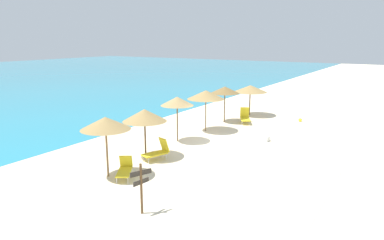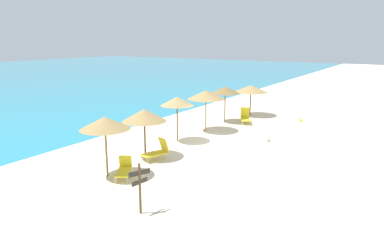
{
  "view_description": "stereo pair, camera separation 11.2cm",
  "coord_description": "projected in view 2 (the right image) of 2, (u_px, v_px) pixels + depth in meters",
  "views": [
    {
      "loc": [
        -18.65,
        -9.79,
        6.15
      ],
      "look_at": [
        0.28,
        2.01,
        1.16
      ],
      "focal_mm": 34.05,
      "sensor_mm": 36.0,
      "label": 1
    },
    {
      "loc": [
        -18.59,
        -9.88,
        6.15
      ],
      "look_at": [
        0.28,
        2.01,
        1.16
      ],
      "focal_mm": 34.05,
      "sensor_mm": 36.0,
      "label": 2
    }
  ],
  "objects": [
    {
      "name": "beach_umbrella_1",
      "position": [
        144.0,
        115.0,
        18.87
      ],
      "size": [
        2.31,
        2.31,
        2.6
      ],
      "color": "brown",
      "rests_on": "ground_plane"
    },
    {
      "name": "ground_plane",
      "position": [
        218.0,
        144.0,
        21.83
      ],
      "size": [
        160.0,
        160.0,
        0.0
      ],
      "primitive_type": "plane",
      "color": "beige"
    },
    {
      "name": "cooler_box",
      "position": [
        265.0,
        138.0,
        22.38
      ],
      "size": [
        0.5,
        0.61,
        0.31
      ],
      "primitive_type": "cube",
      "rotation": [
        0.0,
        0.0,
        1.28
      ],
      "color": "white",
      "rests_on": "ground_plane"
    },
    {
      "name": "beach_umbrella_4",
      "position": [
        225.0,
        90.0,
        27.02
      ],
      "size": [
        2.15,
        2.15,
        2.69
      ],
      "color": "brown",
      "rests_on": "ground_plane"
    },
    {
      "name": "beach_umbrella_5",
      "position": [
        251.0,
        89.0,
        29.38
      ],
      "size": [
        2.68,
        2.68,
        2.49
      ],
      "color": "brown",
      "rests_on": "ground_plane"
    },
    {
      "name": "wooden_signpost",
      "position": [
        140.0,
        184.0,
        12.87
      ],
      "size": [
        0.79,
        0.35,
        1.88
      ],
      "rotation": [
        0.0,
        0.0,
        -0.38
      ],
      "color": "brown",
      "rests_on": "ground_plane"
    },
    {
      "name": "lounge_chair_2",
      "position": [
        157.0,
        151.0,
        18.84
      ],
      "size": [
        1.52,
        1.05,
        1.1
      ],
      "rotation": [
        0.0,
        0.0,
        1.24
      ],
      "color": "yellow",
      "rests_on": "ground_plane"
    },
    {
      "name": "lounge_chair_0",
      "position": [
        124.0,
        169.0,
        16.41
      ],
      "size": [
        1.47,
        1.23,
        0.92
      ],
      "rotation": [
        0.0,
        0.0,
        2.15
      ],
      "color": "yellow",
      "rests_on": "ground_plane"
    },
    {
      "name": "beach_ball",
      "position": [
        301.0,
        120.0,
        27.53
      ],
      "size": [
        0.26,
        0.26,
        0.26
      ],
      "primitive_type": "sphere",
      "color": "yellow",
      "rests_on": "ground_plane"
    },
    {
      "name": "beach_umbrella_2",
      "position": [
        177.0,
        101.0,
        21.77
      ],
      "size": [
        2.0,
        2.0,
        2.77
      ],
      "color": "brown",
      "rests_on": "ground_plane"
    },
    {
      "name": "lounge_chair_1",
      "position": [
        245.0,
        117.0,
        27.08
      ],
      "size": [
        1.54,
        1.26,
        1.12
      ],
      "rotation": [
        0.0,
        0.0,
        2.08
      ],
      "color": "yellow",
      "rests_on": "ground_plane"
    },
    {
      "name": "beach_umbrella_0",
      "position": [
        105.0,
        123.0,
        16.1
      ],
      "size": [
        2.24,
        2.24,
        2.79
      ],
      "color": "brown",
      "rests_on": "ground_plane"
    },
    {
      "name": "beach_umbrella_3",
      "position": [
        206.0,
        95.0,
        24.28
      ],
      "size": [
        2.49,
        2.49,
        2.79
      ],
      "color": "brown",
      "rests_on": "ground_plane"
    }
  ]
}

